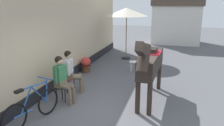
{
  "coord_description": "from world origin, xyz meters",
  "views": [
    {
      "loc": [
        1.4,
        -5.23,
        2.86
      ],
      "look_at": [
        -0.4,
        1.2,
        1.05
      ],
      "focal_mm": 36.23,
      "sensor_mm": 36.0,
      "label": 1
    }
  ],
  "objects_px": {
    "seated_visitor_far": "(71,69)",
    "cafe_parasol": "(127,12)",
    "spare_stool_white": "(133,63)",
    "saddled_horse_center": "(150,64)",
    "flower_planter_farthest": "(86,64)",
    "leaning_bicycle": "(33,108)",
    "seated_visitor_near": "(62,77)"
  },
  "relations": [
    {
      "from": "flower_planter_farthest",
      "to": "spare_stool_white",
      "type": "relative_size",
      "value": 1.39
    },
    {
      "from": "saddled_horse_center",
      "to": "flower_planter_farthest",
      "type": "relative_size",
      "value": 4.69
    },
    {
      "from": "seated_visitor_near",
      "to": "seated_visitor_far",
      "type": "bearing_deg",
      "value": 96.66
    },
    {
      "from": "spare_stool_white",
      "to": "seated_visitor_near",
      "type": "bearing_deg",
      "value": -112.0
    },
    {
      "from": "saddled_horse_center",
      "to": "leaning_bicycle",
      "type": "relative_size",
      "value": 1.74
    },
    {
      "from": "seated_visitor_near",
      "to": "leaning_bicycle",
      "type": "relative_size",
      "value": 0.8
    },
    {
      "from": "seated_visitor_near",
      "to": "seated_visitor_far",
      "type": "xyz_separation_m",
      "value": [
        -0.09,
        0.79,
        0.0
      ]
    },
    {
      "from": "seated_visitor_near",
      "to": "leaning_bicycle",
      "type": "height_order",
      "value": "seated_visitor_near"
    },
    {
      "from": "seated_visitor_near",
      "to": "seated_visitor_far",
      "type": "relative_size",
      "value": 1.0
    },
    {
      "from": "saddled_horse_center",
      "to": "spare_stool_white",
      "type": "distance_m",
      "value": 3.01
    },
    {
      "from": "seated_visitor_far",
      "to": "spare_stool_white",
      "type": "xyz_separation_m",
      "value": [
        1.51,
        2.72,
        -0.38
      ]
    },
    {
      "from": "spare_stool_white",
      "to": "saddled_horse_center",
      "type": "bearing_deg",
      "value": -70.21
    },
    {
      "from": "seated_visitor_far",
      "to": "leaning_bicycle",
      "type": "distance_m",
      "value": 2.08
    },
    {
      "from": "flower_planter_farthest",
      "to": "cafe_parasol",
      "type": "xyz_separation_m",
      "value": [
        1.13,
        2.7,
        2.03
      ]
    },
    {
      "from": "seated_visitor_near",
      "to": "flower_planter_farthest",
      "type": "distance_m",
      "value": 3.07
    },
    {
      "from": "leaning_bicycle",
      "to": "spare_stool_white",
      "type": "distance_m",
      "value": 5.01
    },
    {
      "from": "saddled_horse_center",
      "to": "cafe_parasol",
      "type": "xyz_separation_m",
      "value": [
        -1.76,
        4.93,
        1.2
      ]
    },
    {
      "from": "seated_visitor_far",
      "to": "cafe_parasol",
      "type": "xyz_separation_m",
      "value": [
        0.73,
        4.91,
        1.59
      ]
    },
    {
      "from": "seated_visitor_far",
      "to": "cafe_parasol",
      "type": "bearing_deg",
      "value": 81.49
    },
    {
      "from": "spare_stool_white",
      "to": "leaning_bicycle",
      "type": "bearing_deg",
      "value": -108.18
    },
    {
      "from": "seated_visitor_far",
      "to": "spare_stool_white",
      "type": "bearing_deg",
      "value": 60.97
    },
    {
      "from": "cafe_parasol",
      "to": "seated_visitor_near",
      "type": "bearing_deg",
      "value": -96.43
    },
    {
      "from": "seated_visitor_far",
      "to": "leaning_bicycle",
      "type": "bearing_deg",
      "value": -91.56
    },
    {
      "from": "seated_visitor_near",
      "to": "leaning_bicycle",
      "type": "distance_m",
      "value": 1.32
    },
    {
      "from": "leaning_bicycle",
      "to": "spare_stool_white",
      "type": "relative_size",
      "value": 3.76
    },
    {
      "from": "seated_visitor_near",
      "to": "spare_stool_white",
      "type": "relative_size",
      "value": 3.02
    },
    {
      "from": "leaning_bicycle",
      "to": "cafe_parasol",
      "type": "xyz_separation_m",
      "value": [
        0.79,
        6.95,
        1.97
      ]
    },
    {
      "from": "seated_visitor_near",
      "to": "cafe_parasol",
      "type": "relative_size",
      "value": 0.54
    },
    {
      "from": "seated_visitor_far",
      "to": "spare_stool_white",
      "type": "height_order",
      "value": "seated_visitor_far"
    },
    {
      "from": "spare_stool_white",
      "to": "flower_planter_farthest",
      "type": "bearing_deg",
      "value": -165.05
    },
    {
      "from": "flower_planter_farthest",
      "to": "cafe_parasol",
      "type": "relative_size",
      "value": 0.25
    },
    {
      "from": "cafe_parasol",
      "to": "spare_stool_white",
      "type": "relative_size",
      "value": 5.61
    }
  ]
}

